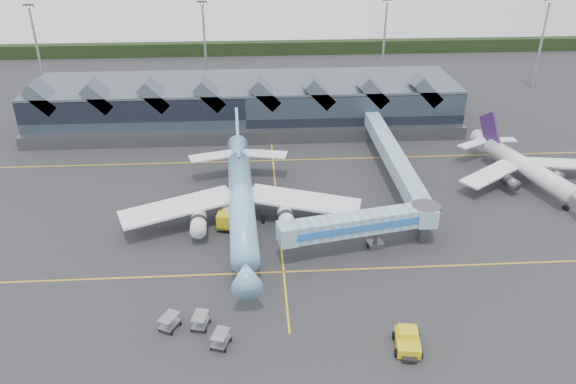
{
  "coord_description": "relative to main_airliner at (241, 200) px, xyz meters",
  "views": [
    {
      "loc": [
        -3.31,
        -69.17,
        44.16
      ],
      "look_at": [
        1.43,
        5.37,
        5.0
      ],
      "focal_mm": 35.0,
      "sensor_mm": 36.0,
      "label": 1
    }
  ],
  "objects": [
    {
      "name": "baggage_carts",
      "position": [
        -4.93,
        -24.53,
        -3.04
      ],
      "size": [
        8.49,
        6.08,
        1.73
      ],
      "rotation": [
        0.0,
        0.0,
        -0.32
      ],
      "color": "gray",
      "rests_on": "ground"
    },
    {
      "name": "main_airliner",
      "position": [
        0.0,
        0.0,
        0.0
      ],
      "size": [
        36.91,
        42.45,
        13.64
      ],
      "rotation": [
        0.0,
        0.0,
        0.04
      ],
      "color": "#72B5E7",
      "rests_on": "ground"
    },
    {
      "name": "light_masts",
      "position": [
        26.61,
        57.53,
        8.48
      ],
      "size": [
        132.4,
        42.56,
        22.45
      ],
      "color": "#93969B",
      "rests_on": "ground"
    },
    {
      "name": "jet_bridge",
      "position": [
        18.02,
        -8.26,
        0.12
      ],
      "size": [
        23.5,
        7.93,
        5.81
      ],
      "rotation": [
        0.0,
        0.0,
        0.21
      ],
      "color": "#77ABC7",
      "rests_on": "ground"
    },
    {
      "name": "taxi_stripes",
      "position": [
        5.61,
        4.73,
        -4.0
      ],
      "size": [
        120.0,
        60.0,
        0.01
      ],
      "color": "yellow",
      "rests_on": "ground"
    },
    {
      "name": "fuel_truck",
      "position": [
        -1.86,
        1.41,
        -2.24
      ],
      "size": [
        3.83,
        9.49,
        3.15
      ],
      "rotation": [
        0.0,
        0.0,
        -0.16
      ],
      "color": "black",
      "rests_on": "ground"
    },
    {
      "name": "regional_jet",
      "position": [
        48.73,
        10.85,
        -0.89
      ],
      "size": [
        25.41,
        28.31,
        9.84
      ],
      "rotation": [
        0.0,
        0.0,
        0.26
      ],
      "color": "white",
      "rests_on": "ground"
    },
    {
      "name": "tree_line_far",
      "position": [
        5.61,
        104.73,
        -2.01
      ],
      "size": [
        260.0,
        4.0,
        4.0
      ],
      "primitive_type": "cube",
      "color": "black",
      "rests_on": "ground"
    },
    {
      "name": "ground",
      "position": [
        5.61,
        -5.27,
        -4.01
      ],
      "size": [
        260.0,
        260.0,
        0.0
      ],
      "primitive_type": "plane",
      "color": "#29292B",
      "rests_on": "ground"
    },
    {
      "name": "terminal",
      "position": [
        0.55,
        42.08,
        0.87
      ],
      "size": [
        90.0,
        22.25,
        12.52
      ],
      "color": "black",
      "rests_on": "ground"
    },
    {
      "name": "pushback_tug",
      "position": [
        18.45,
        -28.3,
        -3.08
      ],
      "size": [
        3.48,
        4.96,
        2.07
      ],
      "rotation": [
        0.0,
        0.0,
        -0.14
      ],
      "color": "gold",
      "rests_on": "ground"
    }
  ]
}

